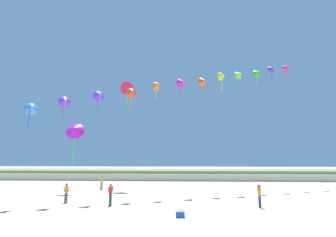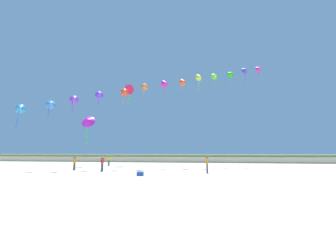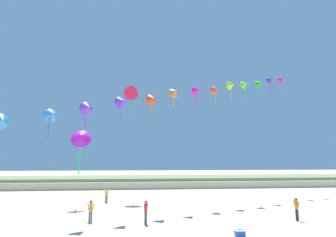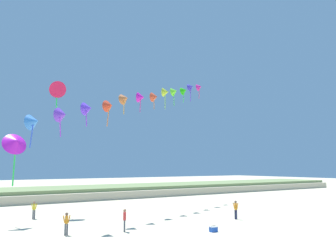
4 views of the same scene
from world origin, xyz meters
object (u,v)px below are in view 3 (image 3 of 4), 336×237
(person_near_right, at_px, (297,208))
(beach_cooler, at_px, (240,233))
(large_kite_low_lead, at_px, (131,93))
(person_far_left, at_px, (91,209))
(large_kite_mid_trail, at_px, (81,137))
(person_mid_center, at_px, (146,210))
(person_near_left, at_px, (107,194))

(person_near_right, distance_m, beach_cooler, 7.09)
(large_kite_low_lead, distance_m, beach_cooler, 22.52)
(large_kite_low_lead, relative_size, beach_cooler, 6.16)
(person_far_left, xyz_separation_m, large_kite_mid_trail, (-2.50, 6.81, 6.09))
(beach_cooler, bearing_deg, large_kite_low_lead, 113.84)
(large_kite_mid_trail, height_order, beach_cooler, large_kite_mid_trail)
(person_mid_center, distance_m, person_far_left, 4.31)
(person_near_left, relative_size, person_mid_center, 0.97)
(person_near_right, height_order, large_kite_mid_trail, large_kite_mid_trail)
(person_mid_center, height_order, large_kite_low_lead, large_kite_low_lead)
(large_kite_low_lead, bearing_deg, person_near_left, -135.96)
(large_kite_low_lead, relative_size, large_kite_mid_trail, 0.73)
(person_far_left, height_order, large_kite_low_lead, large_kite_low_lead)
(person_near_left, relative_size, person_near_right, 0.96)
(person_near_left, relative_size, beach_cooler, 2.89)
(person_near_right, bearing_deg, large_kite_low_lead, 135.67)
(person_near_left, relative_size, large_kite_low_lead, 0.47)
(person_far_left, height_order, large_kite_mid_trail, large_kite_mid_trail)
(person_near_right, xyz_separation_m, beach_cooler, (-6.02, -3.66, -0.79))
(person_near_left, distance_m, beach_cooler, 17.51)
(large_kite_low_lead, bearing_deg, person_mid_center, -82.27)
(person_mid_center, bearing_deg, beach_cooler, -33.94)
(person_near_right, xyz_separation_m, large_kite_mid_trail, (-18.34, 8.09, 6.03))
(person_mid_center, bearing_deg, person_near_right, -0.73)
(large_kite_low_lead, bearing_deg, person_near_right, -44.33)
(person_near_left, relative_size, person_far_left, 1.02)
(person_near_left, xyz_separation_m, large_kite_mid_trail, (-2.52, -2.74, 6.07))
(person_near_left, distance_m, person_near_right, 19.17)
(person_near_left, xyz_separation_m, person_far_left, (-0.02, -9.56, -0.02))
(large_kite_low_lead, bearing_deg, beach_cooler, -66.16)
(person_near_right, xyz_separation_m, large_kite_low_lead, (-13.44, 13.13, 12.25))
(person_mid_center, relative_size, beach_cooler, 2.97)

